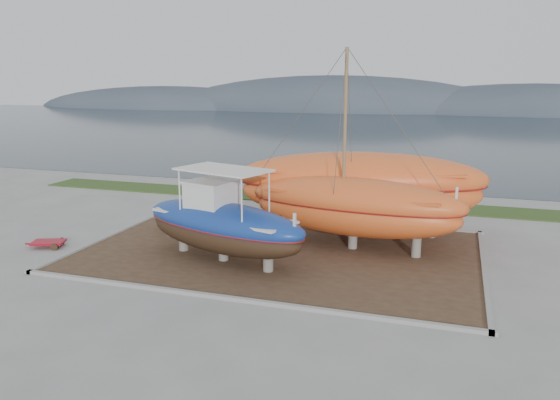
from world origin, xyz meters
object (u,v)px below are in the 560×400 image
(blue_caique, at_px, (223,215))
(orange_sailboat, at_px, (355,151))
(orange_bare_hull, at_px, (360,195))
(white_dinghy, at_px, (187,221))
(red_trailer, at_px, (48,244))

(blue_caique, bearing_deg, orange_sailboat, 51.53)
(blue_caique, xyz_separation_m, orange_bare_hull, (5.03, 6.03, 0.02))
(blue_caique, height_order, white_dinghy, blue_caique)
(white_dinghy, bearing_deg, orange_bare_hull, 27.94)
(blue_caique, relative_size, orange_bare_hull, 0.67)
(blue_caique, height_order, red_trailer, blue_caique)
(blue_caique, distance_m, orange_bare_hull, 7.85)
(orange_sailboat, height_order, red_trailer, orange_sailboat)
(red_trailer, bearing_deg, blue_caique, -14.96)
(blue_caique, relative_size, white_dinghy, 2.15)
(white_dinghy, bearing_deg, orange_sailboat, 11.93)
(orange_bare_hull, relative_size, red_trailer, 5.76)
(white_dinghy, xyz_separation_m, orange_bare_hull, (8.73, 2.37, 1.49))
(red_trailer, bearing_deg, white_dinghy, 20.35)
(blue_caique, xyz_separation_m, white_dinghy, (-3.70, 3.66, -1.47))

